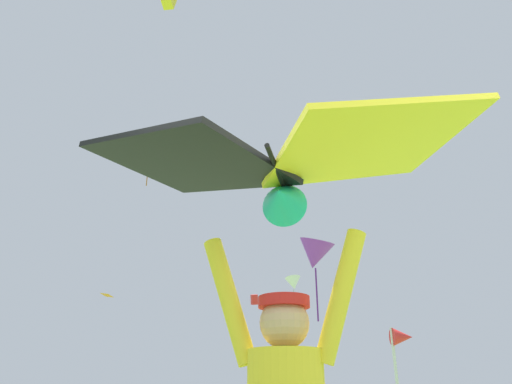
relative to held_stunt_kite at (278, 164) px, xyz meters
name	(u,v)px	position (x,y,z in m)	size (l,w,h in m)	color
held_stunt_kite	(278,164)	(0.00, 0.00, 0.00)	(1.97, 1.30, 0.43)	black
distant_kite_yellow_low_right	(169,1)	(-2.75, 13.00, 14.13)	(0.59, 0.68, 0.80)	yellow
distant_kite_purple_low_left	(315,255)	(2.91, 13.18, 3.36)	(1.82, 1.84, 2.88)	purple
distant_kite_orange_mid_right	(149,154)	(-5.48, 27.86, 14.67)	(1.59, 1.56, 3.11)	orange
distant_kite_white_overhead_distant	(294,283)	(5.35, 33.36, 6.94)	(1.69, 1.70, 2.75)	white
distant_kite_orange_high_left	(107,295)	(-8.12, 31.95, 5.58)	(0.98, 0.99, 0.26)	orange
distant_kite_red_mid_left	(254,300)	(2.46, 34.85, 5.95)	(0.60, 0.71, 0.88)	red
marker_flag	(402,349)	(2.16, 4.28, -0.49)	(0.30, 0.24, 2.05)	silver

